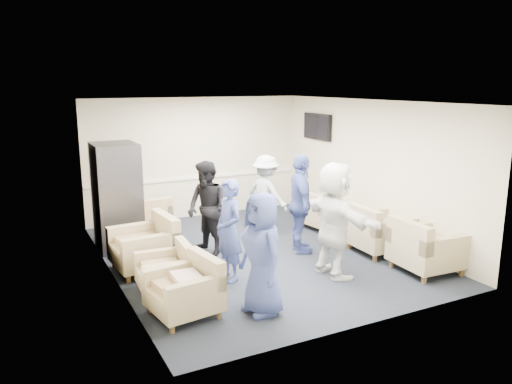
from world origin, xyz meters
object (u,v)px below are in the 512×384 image
armchair_right_far (321,212)px  person_back_left (207,208)px  person_front_left (262,254)px  person_mid_left (229,230)px  armchair_left_mid (168,272)px  armchair_corner (150,217)px  vending_machine (117,196)px  armchair_left_near (187,291)px  armchair_right_midfar (348,227)px  person_back_right (266,194)px  armchair_right_near (424,250)px  armchair_right_midnear (377,232)px  person_front_right (335,220)px  armchair_left_far (147,247)px  person_mid_right (300,204)px

armchair_right_far → person_back_left: bearing=92.2°
person_front_left → person_mid_left: bearing=172.5°
person_mid_left → armchair_left_mid: bearing=-94.1°
armchair_corner → vending_machine: (-0.77, -0.73, 0.67)m
armchair_left_near → person_back_left: size_ratio=0.56×
armchair_right_midfar → person_back_right: 1.77m
armchair_left_mid → person_back_left: person_back_left is taller
armchair_left_near → armchair_left_mid: size_ratio=1.16×
armchair_right_near → armchair_right_midfar: 1.85m
armchair_right_midnear → armchair_right_far: armchair_right_midnear is taller
vending_machine → person_mid_left: (1.19, -2.38, -0.18)m
armchair_left_near → armchair_right_midfar: bearing=104.1°
armchair_left_near → person_front_right: (2.53, 0.28, 0.59)m
person_mid_left → person_back_right: size_ratio=1.00×
person_front_left → armchair_left_far: bearing=-160.9°
armchair_right_far → armchair_left_near: bearing=116.5°
armchair_right_near → person_front_right: 1.59m
armchair_right_far → armchair_corner: 3.57m
armchair_left_mid → armchair_right_near: size_ratio=0.81×
armchair_left_mid → person_mid_left: (0.99, 0.02, 0.49)m
armchair_right_far → armchair_corner: size_ratio=1.11×
person_front_right → person_back_left: bearing=35.9°
armchair_left_far → armchair_right_far: armchair_left_far is taller
armchair_left_mid → person_mid_right: (2.65, 0.63, 0.59)m
person_mid_right → armchair_left_far: bearing=101.9°
armchair_left_far → person_back_right: 2.94m
armchair_corner → armchair_right_near: bearing=123.3°
armchair_right_near → person_back_right: size_ratio=0.63×
armchair_right_midfar → person_mid_left: person_mid_left is taller
armchair_right_midnear → person_mid_left: size_ratio=0.61×
armchair_left_mid → person_front_right: (2.53, -0.57, 0.62)m
armchair_right_far → person_front_left: (-2.96, -2.97, 0.49)m
armchair_right_midfar → person_mid_right: person_mid_right is taller
armchair_left_far → armchair_right_midnear: 4.04m
armchair_right_near → armchair_corner: armchair_right_near is taller
armchair_corner → person_back_left: person_back_left is taller
armchair_right_near → person_back_left: size_ratio=0.59×
armchair_corner → person_back_right: size_ratio=0.53×
armchair_left_far → armchair_right_midnear: bearing=70.7°
armchair_left_mid → vending_machine: vending_machine is taller
person_back_left → person_mid_right: person_mid_right is taller
armchair_left_near → person_back_right: 3.95m
person_back_right → armchair_corner: bearing=41.1°
armchair_left_mid → armchair_corner: (0.57, 3.13, 0.01)m
person_mid_right → armchair_right_far: bearing=-27.6°
armchair_right_far → person_back_right: size_ratio=0.59×
armchair_right_near → vending_machine: size_ratio=0.51×
armchair_left_mid → armchair_corner: 3.18m
armchair_corner → person_back_right: bearing=147.3°
armchair_left_mid → person_mid_right: size_ratio=0.45×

